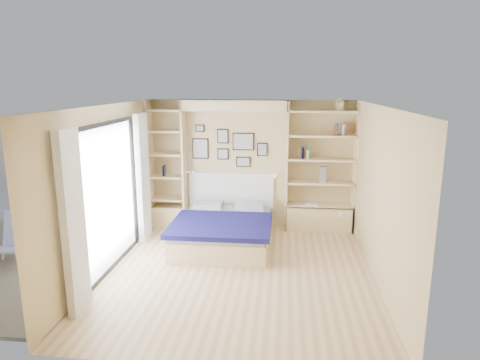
# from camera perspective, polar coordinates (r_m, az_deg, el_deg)

# --- Properties ---
(ground) EXTENTS (4.50, 4.50, 0.00)m
(ground) POSITION_cam_1_polar(r_m,az_deg,el_deg) (6.65, -0.16, -12.20)
(ground) COLOR #D3B080
(ground) RESTS_ON ground
(room_shell) EXTENTS (4.50, 4.50, 4.50)m
(room_shell) POSITION_cam_1_polar(r_m,az_deg,el_deg) (7.78, -1.79, -0.08)
(room_shell) COLOR tan
(room_shell) RESTS_ON ground
(bed) EXTENTS (1.69, 2.14, 1.07)m
(bed) POSITION_cam_1_polar(r_m,az_deg,el_deg) (7.65, -2.16, -6.59)
(bed) COLOR beige
(bed) RESTS_ON ground
(photo_gallery) EXTENTS (1.48, 0.02, 0.82)m
(photo_gallery) POSITION_cam_1_polar(r_m,az_deg,el_deg) (8.37, -1.62, 4.52)
(photo_gallery) COLOR black
(photo_gallery) RESTS_ON ground
(reading_lamps) EXTENTS (1.92, 0.12, 0.15)m
(reading_lamps) POSITION_cam_1_polar(r_m,az_deg,el_deg) (8.23, -0.75, 0.81)
(reading_lamps) COLOR silver
(reading_lamps) RESTS_ON ground
(shelf_decor) EXTENTS (3.51, 0.23, 2.03)m
(shelf_decor) POSITION_cam_1_polar(r_m,az_deg,el_deg) (8.15, 9.84, 4.83)
(shelf_decor) COLOR #A04928
(shelf_decor) RESTS_ON ground
(deck) EXTENTS (3.20, 4.00, 0.05)m
(deck) POSITION_cam_1_polar(r_m,az_deg,el_deg) (7.86, -27.66, -9.68)
(deck) COLOR #736754
(deck) RESTS_ON ground
(deck_chair) EXTENTS (0.59, 0.86, 0.81)m
(deck_chair) POSITION_cam_1_polar(r_m,az_deg,el_deg) (7.75, -27.98, -6.99)
(deck_chair) COLOR tan
(deck_chair) RESTS_ON ground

